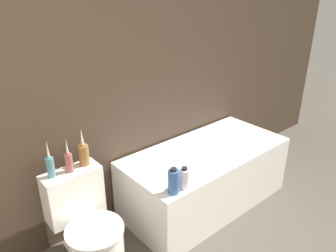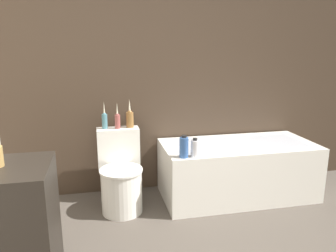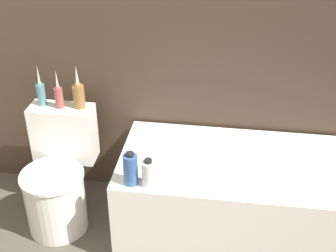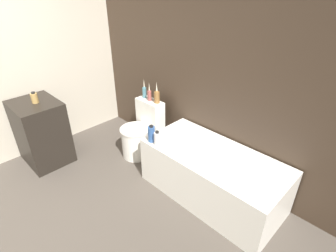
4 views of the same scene
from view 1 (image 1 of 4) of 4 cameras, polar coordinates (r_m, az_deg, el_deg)
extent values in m
cube|color=#423326|center=(2.54, -11.84, 8.63)|extent=(6.40, 0.06, 2.60)
cube|color=white|center=(3.10, 6.47, -8.71)|extent=(1.55, 0.73, 0.56)
cube|color=#B7BCC6|center=(2.96, 6.72, -4.23)|extent=(1.35, 0.53, 0.01)
cylinder|color=white|center=(2.37, -12.67, -17.24)|extent=(0.40, 0.40, 0.02)
cube|color=white|center=(2.49, -16.12, -11.30)|extent=(0.41, 0.18, 0.38)
cylinder|color=teal|center=(2.33, -19.76, -6.81)|extent=(0.05, 0.05, 0.14)
sphere|color=teal|center=(2.29, -20.01, -5.29)|extent=(0.03, 0.03, 0.03)
cone|color=beige|center=(2.27, -20.24, -3.88)|extent=(0.02, 0.02, 0.13)
cylinder|color=#994C47|center=(2.35, -16.84, -6.17)|extent=(0.05, 0.05, 0.13)
sphere|color=#994C47|center=(2.32, -17.04, -4.75)|extent=(0.03, 0.03, 0.03)
cone|color=beige|center=(2.29, -17.22, -3.43)|extent=(0.02, 0.02, 0.12)
cylinder|color=olive|center=(2.41, -14.43, -4.94)|extent=(0.07, 0.07, 0.15)
sphere|color=olive|center=(2.37, -14.61, -3.36)|extent=(0.05, 0.05, 0.05)
cone|color=beige|center=(2.34, -14.78, -1.91)|extent=(0.03, 0.03, 0.13)
cylinder|color=#335999|center=(2.34, 0.98, -9.72)|extent=(0.08, 0.08, 0.18)
cylinder|color=black|center=(2.28, 0.99, -7.60)|extent=(0.04, 0.04, 0.02)
cylinder|color=silver|center=(2.40, 2.86, -9.19)|extent=(0.07, 0.07, 0.15)
cylinder|color=black|center=(2.35, 2.91, -7.43)|extent=(0.04, 0.04, 0.02)
camera|label=2|loc=(1.42, 105.05, -26.22)|focal=35.00mm
camera|label=3|loc=(1.88, 70.88, 15.64)|focal=50.00mm
camera|label=4|loc=(3.19, 56.64, 18.15)|focal=28.00mm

